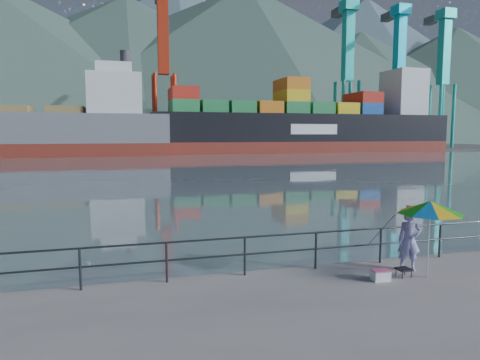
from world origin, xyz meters
name	(u,v)px	position (x,y,z in m)	size (l,w,h in m)	color
harbor_water	(135,145)	(0.00, 130.00, 0.00)	(500.00, 280.00, 0.00)	slate
far_dock	(183,149)	(10.00, 93.00, 0.00)	(200.00, 40.00, 0.40)	#514F4C
guardrail	(281,253)	(0.00, 1.70, 0.52)	(22.00, 0.06, 1.03)	#2D3033
mountains	(207,70)	(38.82, 207.75, 35.55)	(600.00, 332.80, 80.00)	#385147
port_cranes	(280,79)	(31.00, 84.00, 16.00)	(116.00, 28.00, 38.40)	#B02A21
container_stacks	(286,136)	(36.20, 93.18, 2.95)	(58.00, 5.40, 7.80)	red
fisherman	(409,240)	(3.36, 0.94, 0.81)	(0.59, 0.39, 1.62)	#323F99
beach_umbrella	(430,208)	(3.45, 0.31, 1.80)	(2.08, 2.08, 1.97)	white
folding_stool	(404,272)	(2.89, 0.50, 0.12)	(0.35, 0.35, 0.22)	black
cooler_bag	(381,276)	(2.16, 0.41, 0.12)	(0.42, 0.28, 0.24)	white
fishing_rod	(380,261)	(3.07, 1.82, 0.00)	(0.02, 0.02, 2.13)	black
bulk_carrier	(29,131)	(-18.93, 70.47, 4.15)	(50.05, 8.66, 14.50)	maroon
container_ship	(311,123)	(34.76, 75.21, 5.81)	(63.26, 10.54, 18.10)	maroon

